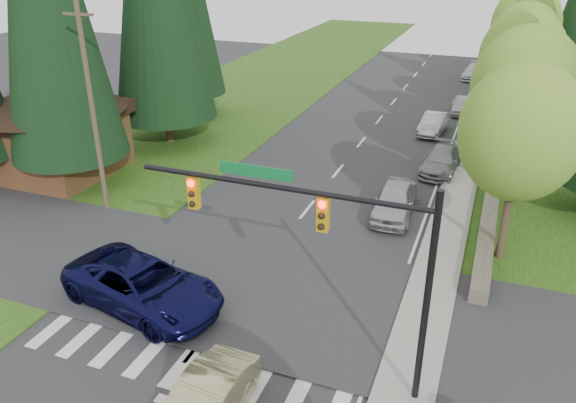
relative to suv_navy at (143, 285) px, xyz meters
The scene contains 21 objects.
grass_west 17.53m from the suv_navy, 124.99° to the left, with size 14.00×110.00×0.06m, color #224211.
cross_street 3.88m from the suv_navy, 38.36° to the left, with size 120.00×8.00×0.10m, color #28282B.
sidewalk_east 19.11m from the suv_navy, 58.89° to the left, with size 1.80×80.00×0.13m, color gray.
curb_east 18.68m from the suv_navy, 61.13° to the left, with size 0.20×80.00×0.13m, color gray.
stone_wall_north 26.95m from the suv_navy, 64.60° to the left, with size 0.70×40.00×0.70m, color #4C4438.
traffic_signal 8.48m from the suv_navy, ahead, with size 8.70×0.37×6.80m.
brown_building 15.40m from the suv_navy, 142.18° to the left, with size 8.40×8.40×5.40m.
utility_pole 10.06m from the suv_navy, 135.87° to the left, with size 1.60×0.24×10.00m.
decid_tree_0 15.48m from the suv_navy, 34.45° to the left, with size 4.80×4.80×8.37m.
decid_tree_1 20.25m from the suv_navy, 51.37° to the left, with size 5.20×5.20×8.80m.
decid_tree_2 25.89m from the suv_navy, 61.64° to the left, with size 5.00×5.00×8.82m.
decid_tree_3 32.12m from the suv_navy, 67.49° to the left, with size 5.00×5.00×8.55m.
decid_tree_4 38.70m from the suv_navy, 71.36° to the left, with size 5.40×5.40×9.18m.
decid_tree_5 45.23m from the suv_navy, 74.45° to the left, with size 4.80×4.80×8.30m.
decid_tree_6 52.03m from the suv_navy, 76.42° to the left, with size 5.20×5.20×8.86m.
suv_navy is the anchor object (origin of this frame).
parked_car_a 12.92m from the suv_navy, 56.33° to the left, with size 1.87×4.65×1.58m, color #B2B2B7.
parked_car_b 19.43m from the suv_navy, 63.86° to the left, with size 1.88×4.62×1.34m, color gray.
parked_car_c 25.52m from the suv_navy, 73.71° to the left, with size 1.45×4.16×1.37m, color #ABABAF.
parked_car_d 31.53m from the suv_navy, 74.24° to the left, with size 1.56×3.87×1.32m, color silver.
parked_car_e 43.96m from the suv_navy, 78.77° to the left, with size 1.93×4.75×1.38m, color #BBBBC1.
Camera 1 is at (8.19, -8.58, 12.41)m, focal length 35.00 mm.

